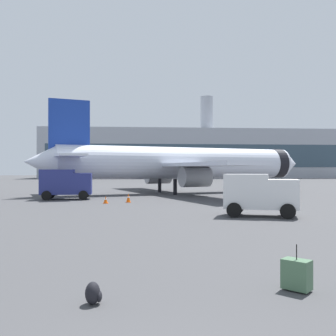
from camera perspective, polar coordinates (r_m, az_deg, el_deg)
The scene contains 8 objects.
airplane_at_gate at distance 47.88m, azimuth 1.81°, elevation 0.70°, with size 34.93×31.90×10.50m.
service_truck at distance 39.36m, azimuth -14.59°, elevation -2.08°, with size 4.92×2.76×2.90m.
cargo_van at distance 24.88m, azimuth 13.13°, elevation -3.51°, with size 4.81×3.50×2.60m.
safety_cone_near at distance 34.01m, azimuth -9.01°, elevation -4.57°, with size 0.44×0.44×0.62m.
safety_cone_far at distance 34.86m, azimuth -5.75°, elevation -4.32°, with size 0.44×0.44×0.80m.
rolling_suitcase at distance 10.13m, azimuth 18.11°, elevation -14.41°, with size 0.73×0.74×1.10m.
traveller_backpack at distance 8.94m, azimuth -10.74°, elevation -17.41°, with size 0.36×0.40×0.48m.
terminal_building at distance 137.14m, azimuth 3.37°, elevation 2.02°, with size 99.70×21.54×28.38m.
Camera 1 is at (-0.36, -4.06, 2.87)m, focal length 42.13 mm.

